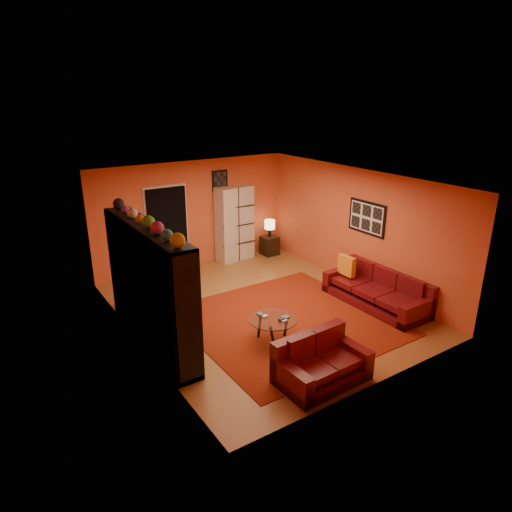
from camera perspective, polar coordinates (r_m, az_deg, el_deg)
floor at (r=9.23m, az=0.73°, el=-6.63°), size 6.00×6.00×0.00m
ceiling at (r=8.40m, az=0.81°, el=9.45°), size 6.00×6.00×0.00m
wall_back at (r=11.23m, az=-7.85°, el=5.17°), size 6.00×0.00×6.00m
wall_front at (r=6.64m, az=15.47°, el=-6.05°), size 6.00×0.00×6.00m
wall_left at (r=7.70m, az=-14.86°, el=-2.32°), size 0.00×6.00×6.00m
wall_right at (r=10.27m, az=12.43°, el=3.48°), size 0.00×6.00×6.00m
rug at (r=8.78m, az=3.86°, el=-8.13°), size 3.60×3.60×0.01m
doorway at (r=11.00m, az=-10.97°, el=3.16°), size 0.95×0.10×2.04m
wall_art_right at (r=9.98m, az=13.70°, el=4.69°), size 0.03×1.00×0.70m
wall_art_back at (r=11.39m, az=-4.54°, el=9.36°), size 0.42×0.03×0.52m
entertainment_unit at (r=7.86m, az=-13.16°, el=-3.68°), size 0.45×3.00×2.10m
tv at (r=7.89m, az=-12.73°, el=-4.13°), size 0.90×0.12×0.52m
sofa at (r=9.66m, az=15.11°, el=-4.24°), size 0.93×2.23×0.85m
loveseat at (r=7.11m, az=7.87°, el=-12.99°), size 1.38×0.85×0.85m
throw_pillow at (r=9.89m, az=11.26°, el=-1.18°), size 0.12×0.42×0.42m
coffee_table at (r=7.95m, az=2.12°, el=-8.09°), size 0.87×0.87×0.43m
storage_cabinet at (r=11.63m, az=-2.69°, el=4.05°), size 0.99×0.52×1.90m
bowl_chair at (r=9.76m, az=-9.35°, el=-3.28°), size 0.75×0.75×0.61m
side_table at (r=12.16m, az=1.70°, el=1.33°), size 0.41×0.41×0.50m
table_lamp at (r=11.99m, az=1.73°, el=3.89°), size 0.27×0.27×0.45m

